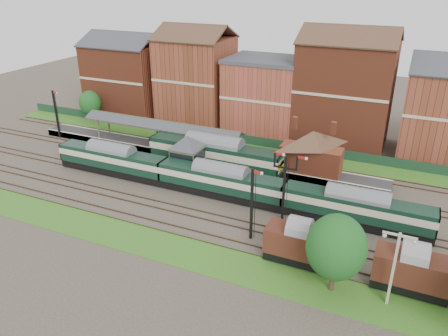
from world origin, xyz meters
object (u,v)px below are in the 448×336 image
at_px(semaphore_bracket, 285,185).
at_px(platform_railcar, 215,154).
at_px(dmu_train, 220,181).
at_px(goods_van_a, 298,243).
at_px(signal_box, 187,156).

distance_m(semaphore_bracket, platform_railcar, 15.63).
bearing_deg(platform_railcar, dmu_train, -59.20).
xyz_separation_m(platform_railcar, goods_van_a, (16.09, -15.50, -0.43)).
distance_m(signal_box, goods_van_a, 22.23).
relative_size(semaphore_bracket, goods_van_a, 1.32).
relative_size(dmu_train, platform_railcar, 2.55).
height_order(signal_box, platform_railcar, signal_box).
bearing_deg(signal_box, dmu_train, -27.29).
height_order(dmu_train, goods_van_a, goods_van_a).
bearing_deg(platform_railcar, signal_box, -126.73).
distance_m(platform_railcar, goods_van_a, 22.35).
bearing_deg(goods_van_a, signal_box, 146.51).
distance_m(dmu_train, goods_van_a, 15.17).
bearing_deg(dmu_train, goods_van_a, -36.38).
height_order(signal_box, goods_van_a, signal_box).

